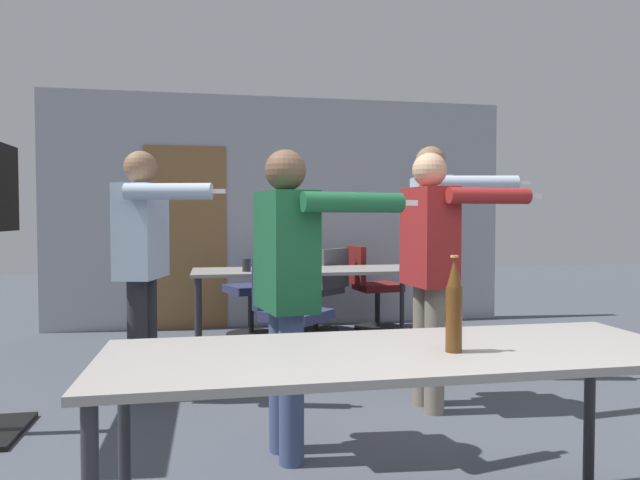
% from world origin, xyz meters
% --- Properties ---
extents(back_wall, '(5.31, 0.12, 2.64)m').
position_xyz_m(back_wall, '(-0.03, 5.11, 1.31)').
color(back_wall, '#A3A8B2').
rests_on(back_wall, ground_plane).
extents(conference_table_near, '(2.19, 0.75, 0.75)m').
position_xyz_m(conference_table_near, '(-0.12, 0.52, 0.69)').
color(conference_table_near, gray).
rests_on(conference_table_near, ground_plane).
extents(conference_table_far, '(2.21, 0.75, 0.75)m').
position_xyz_m(conference_table_far, '(0.11, 3.89, 0.69)').
color(conference_table_far, gray).
rests_on(conference_table_far, ground_plane).
extents(person_right_polo, '(0.79, 0.61, 1.67)m').
position_xyz_m(person_right_polo, '(0.59, 1.99, 1.01)').
color(person_right_polo, slate).
rests_on(person_right_polo, ground_plane).
extents(person_center_tall, '(0.80, 0.80, 1.82)m').
position_xyz_m(person_center_tall, '(0.94, 2.84, 1.10)').
color(person_center_tall, '#28282D').
rests_on(person_center_tall, ground_plane).
extents(person_far_watching, '(0.75, 0.78, 1.71)m').
position_xyz_m(person_far_watching, '(-1.27, 2.60, 1.03)').
color(person_far_watching, '#28282D').
rests_on(person_far_watching, ground_plane).
extents(person_near_casual, '(0.81, 0.60, 1.60)m').
position_xyz_m(person_near_casual, '(-0.42, 1.41, 0.96)').
color(person_near_casual, '#3D4C75').
rests_on(person_near_casual, ground_plane).
extents(office_chair_side_rolled, '(0.58, 0.52, 0.94)m').
position_xyz_m(office_chair_side_rolled, '(0.94, 4.62, 0.44)').
color(office_chair_side_rolled, black).
rests_on(office_chair_side_rolled, ground_plane).
extents(office_chair_near_pushed, '(0.65, 0.61, 0.96)m').
position_xyz_m(office_chair_near_pushed, '(-0.34, 4.54, 0.46)').
color(office_chair_near_pushed, black).
rests_on(office_chair_near_pushed, ground_plane).
extents(office_chair_far_right, '(0.69, 0.68, 0.92)m').
position_xyz_m(office_chair_far_right, '(-0.19, 3.11, 0.43)').
color(office_chair_far_right, black).
rests_on(office_chair_far_right, ground_plane).
extents(office_chair_mid_tucked, '(0.68, 0.69, 0.92)m').
position_xyz_m(office_chair_mid_tucked, '(0.35, 4.54, 0.43)').
color(office_chair_mid_tucked, black).
rests_on(office_chair_mid_tucked, ground_plane).
extents(beer_bottle, '(0.06, 0.06, 0.36)m').
position_xyz_m(beer_bottle, '(0.07, 0.45, 0.92)').
color(beer_bottle, '#563314').
rests_on(beer_bottle, conference_table_near).
extents(drink_cup, '(0.08, 0.08, 0.12)m').
position_xyz_m(drink_cup, '(-0.50, 3.75, 0.81)').
color(drink_cup, '#232328').
rests_on(drink_cup, conference_table_far).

